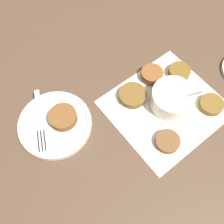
{
  "coord_description": "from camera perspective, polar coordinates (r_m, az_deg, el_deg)",
  "views": [
    {
      "loc": [
        -0.31,
        -0.13,
        0.58
      ],
      "look_at": [
        -0.11,
        0.07,
        0.02
      ],
      "focal_mm": 42.0,
      "sensor_mm": 36.0,
      "label": 1
    }
  ],
  "objects": [
    {
      "name": "ground_plane",
      "position": [
        0.67,
        10.56,
        1.82
      ],
      "size": [
        4.0,
        4.0,
        0.0
      ],
      "primitive_type": "plane",
      "color": "#4C3828"
    },
    {
      "name": "napkin",
      "position": [
        0.67,
        11.74,
        1.36
      ],
      "size": [
        0.3,
        0.28,
        0.0
      ],
      "color": "silver",
      "rests_on": "ground_plane"
    },
    {
      "name": "sauce_bowl",
      "position": [
        0.65,
        12.97,
        2.83
      ],
      "size": [
        0.11,
        0.1,
        0.08
      ],
      "color": "silver",
      "rests_on": "napkin"
    },
    {
      "name": "fritter_0",
      "position": [
        0.7,
        8.69,
        8.07
      ],
      "size": [
        0.06,
        0.06,
        0.02
      ],
      "color": "brown",
      "rests_on": "napkin"
    },
    {
      "name": "fritter_1",
      "position": [
        0.62,
        11.99,
        -6.27
      ],
      "size": [
        0.06,
        0.06,
        0.02
      ],
      "color": "brown",
      "rests_on": "napkin"
    },
    {
      "name": "fritter_2",
      "position": [
        0.72,
        14.43,
        8.47
      ],
      "size": [
        0.06,
        0.06,
        0.02
      ],
      "color": "brown",
      "rests_on": "napkin"
    },
    {
      "name": "fritter_3",
      "position": [
        0.66,
        4.49,
        3.64
      ],
      "size": [
        0.07,
        0.07,
        0.02
      ],
      "color": "brown",
      "rests_on": "napkin"
    },
    {
      "name": "fritter_4",
      "position": [
        0.69,
        20.81,
        1.56
      ],
      "size": [
        0.06,
        0.06,
        0.02
      ],
      "color": "brown",
      "rests_on": "napkin"
    },
    {
      "name": "serving_plate",
      "position": [
        0.64,
        -12.32,
        -2.53
      ],
      "size": [
        0.18,
        0.18,
        0.02
      ],
      "color": "silver",
      "rests_on": "ground_plane"
    },
    {
      "name": "fritter_on_plate",
      "position": [
        0.62,
        -10.63,
        -1.09
      ],
      "size": [
        0.07,
        0.07,
        0.02
      ],
      "color": "brown",
      "rests_on": "serving_plate"
    },
    {
      "name": "fork",
      "position": [
        0.63,
        -15.31,
        -3.34
      ],
      "size": [
        0.11,
        0.15,
        0.0
      ],
      "color": "silver",
      "rests_on": "serving_plate"
    }
  ]
}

